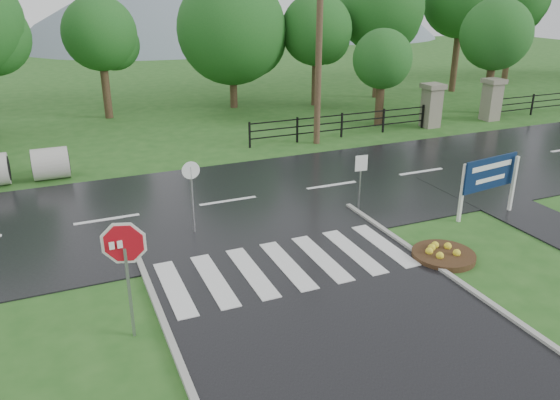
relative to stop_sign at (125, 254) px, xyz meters
name	(u,v)px	position (x,y,z in m)	size (l,w,h in m)	color
ground	(396,386)	(4.20, -3.52, -1.93)	(120.00, 120.00, 0.00)	#26571D
main_road	(228,202)	(4.20, 6.48, -1.93)	(90.00, 8.00, 0.04)	black
walkway	(555,229)	(12.70, 0.48, -1.93)	(2.20, 11.00, 0.04)	black
crosswalk	(287,265)	(4.20, 1.48, -1.87)	(6.50, 2.80, 0.02)	silver
pillar_west	(432,105)	(17.20, 12.48, -0.76)	(1.00, 1.00, 2.24)	gray
pillar_east	(492,99)	(21.20, 12.48, -0.76)	(1.00, 1.00, 2.24)	gray
fence_west	(342,123)	(11.95, 12.48, -1.21)	(9.58, 0.08, 1.20)	black
hills	(129,166)	(7.69, 61.48, -17.47)	(102.00, 48.00, 48.00)	slate
treeline	(168,116)	(5.20, 20.48, -1.93)	(83.20, 5.20, 10.00)	#18501B
stop_sign	(125,254)	(0.00, 0.00, 0.00)	(1.19, 0.38, 2.79)	#939399
estate_billboard	(490,176)	(11.39, 2.08, -0.57)	(2.25, 0.36, 1.98)	silver
flower_bed	(444,254)	(8.30, 0.26, -1.81)	(1.70, 1.70, 0.34)	#332111
reg_sign_small	(361,171)	(7.92, 4.07, -0.57)	(0.42, 0.07, 1.90)	#939399
reg_sign_round	(192,189)	(2.50, 4.48, -0.51)	(0.52, 0.06, 2.25)	#939399
utility_pole_east	(319,46)	(10.35, 11.98, 2.49)	(1.55, 0.29, 8.71)	#473523
entrance_tree_left	(382,60)	(15.02, 13.98, 1.44)	(3.03, 3.03, 4.93)	#3D2B1C
entrance_tree_right	(496,35)	(22.31, 13.98, 2.42)	(3.90, 3.90, 6.34)	#3D2B1C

